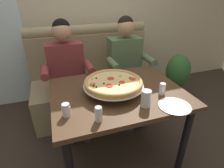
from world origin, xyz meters
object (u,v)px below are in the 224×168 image
(booth_bench, at_px, (95,82))
(shaker_parmesan, at_px, (99,115))
(shaker_pepper_flakes, at_px, (66,111))
(shaker_oregano, at_px, (162,90))
(potted_plant, at_px, (177,74))
(diner_left, at_px, (67,72))
(diner_right, at_px, (127,65))
(pizza, at_px, (113,82))
(drinking_glass, at_px, (146,100))
(dining_table, at_px, (118,100))
(plate_near_left, at_px, (175,105))

(booth_bench, distance_m, shaker_parmesan, 1.33)
(shaker_pepper_flakes, distance_m, shaker_oregano, 0.79)
(potted_plant, bearing_deg, shaker_oregano, -134.76)
(shaker_parmesan, bearing_deg, shaker_pepper_flakes, 148.33)
(diner_left, height_order, shaker_oregano, diner_left)
(diner_right, relative_size, pizza, 2.49)
(potted_plant, bearing_deg, drinking_glass, -137.39)
(dining_table, distance_m, diner_right, 0.74)
(drinking_glass, bearing_deg, potted_plant, 42.61)
(shaker_oregano, height_order, potted_plant, shaker_oregano)
(dining_table, height_order, diner_right, diner_right)
(plate_near_left, relative_size, potted_plant, 0.35)
(booth_bench, height_order, drinking_glass, booth_bench)
(pizza, height_order, potted_plant, pizza)
(dining_table, bearing_deg, diner_right, 60.34)
(pizza, distance_m, potted_plant, 1.60)
(shaker_oregano, relative_size, potted_plant, 0.14)
(pizza, bearing_deg, plate_near_left, -44.64)
(dining_table, height_order, drinking_glass, drinking_glass)
(diner_left, bearing_deg, drinking_glass, -62.48)
(shaker_oregano, bearing_deg, potted_plant, 45.24)
(dining_table, relative_size, shaker_parmesan, 10.51)
(shaker_pepper_flakes, bearing_deg, diner_left, 83.85)
(shaker_oregano, relative_size, plate_near_left, 0.41)
(diner_left, height_order, pizza, diner_left)
(dining_table, xyz_separation_m, potted_plant, (1.28, 0.78, -0.27))
(booth_bench, xyz_separation_m, potted_plant, (1.28, -0.13, -0.01))
(booth_bench, bearing_deg, shaker_oregano, -72.94)
(shaker_pepper_flakes, bearing_deg, plate_near_left, -10.48)
(diner_right, height_order, pizza, diner_right)
(diner_left, distance_m, diner_right, 0.73)
(dining_table, xyz_separation_m, plate_near_left, (0.33, -0.36, 0.11))
(pizza, height_order, shaker_pepper_flakes, pizza)
(booth_bench, bearing_deg, pizza, -92.62)
(diner_left, xyz_separation_m, shaker_parmesan, (0.11, -0.98, 0.09))
(shaker_pepper_flakes, xyz_separation_m, shaker_parmesan, (0.20, -0.12, 0.00))
(dining_table, bearing_deg, diner_left, 119.66)
(plate_near_left, bearing_deg, booth_bench, 104.41)
(diner_right, distance_m, potted_plant, 0.98)
(shaker_parmesan, relative_size, drinking_glass, 0.81)
(shaker_pepper_flakes, height_order, shaker_oregano, shaker_oregano)
(pizza, relative_size, plate_near_left, 2.10)
(shaker_parmesan, xyz_separation_m, drinking_glass, (0.38, 0.05, 0.01))
(diner_left, height_order, shaker_pepper_flakes, diner_left)
(shaker_pepper_flakes, relative_size, shaker_parmesan, 0.91)
(drinking_glass, bearing_deg, plate_near_left, -19.53)
(shaker_pepper_flakes, distance_m, potted_plant, 2.04)
(diner_right, bearing_deg, drinking_glass, -105.09)
(dining_table, relative_size, diner_left, 0.89)
(potted_plant, bearing_deg, shaker_pepper_flakes, -150.14)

